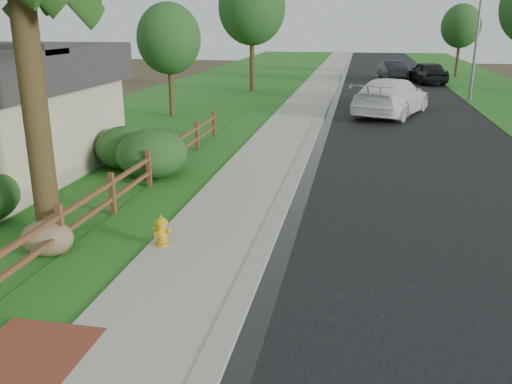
% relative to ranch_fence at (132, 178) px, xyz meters
% --- Properties ---
extents(ground, '(120.00, 120.00, 0.00)m').
position_rel_ranch_fence_xyz_m(ground, '(3.60, -6.40, -0.62)').
color(ground, '#3B3320').
extents(road, '(8.00, 90.00, 0.02)m').
position_rel_ranch_fence_xyz_m(road, '(8.20, 28.60, -0.61)').
color(road, black).
rests_on(road, ground).
extents(curb, '(0.40, 90.00, 0.12)m').
position_rel_ranch_fence_xyz_m(curb, '(4.00, 28.60, -0.56)').
color(curb, '#9A988C').
rests_on(curb, ground).
extents(wet_gutter, '(0.50, 90.00, 0.00)m').
position_rel_ranch_fence_xyz_m(wet_gutter, '(4.35, 28.60, -0.60)').
color(wet_gutter, black).
rests_on(wet_gutter, road).
extents(sidewalk, '(2.20, 90.00, 0.10)m').
position_rel_ranch_fence_xyz_m(sidewalk, '(2.70, 28.60, -0.57)').
color(sidewalk, '#A69E90').
rests_on(sidewalk, ground).
extents(grass_strip, '(1.60, 90.00, 0.06)m').
position_rel_ranch_fence_xyz_m(grass_strip, '(0.80, 28.60, -0.59)').
color(grass_strip, '#254F16').
rests_on(grass_strip, ground).
extents(lawn_near, '(9.00, 90.00, 0.04)m').
position_rel_ranch_fence_xyz_m(lawn_near, '(-4.40, 28.60, -0.60)').
color(lawn_near, '#254F16').
rests_on(lawn_near, ground).
extents(verge_far, '(6.00, 90.00, 0.04)m').
position_rel_ranch_fence_xyz_m(verge_far, '(15.10, 28.60, -0.60)').
color(verge_far, '#254F16').
rests_on(verge_far, ground).
extents(brick_patch, '(1.60, 2.40, 0.11)m').
position_rel_ranch_fence_xyz_m(brick_patch, '(1.40, -7.40, -0.56)').
color(brick_patch, brown).
rests_on(brick_patch, ground).
extents(ranch_fence, '(0.12, 16.92, 1.10)m').
position_rel_ranch_fence_xyz_m(ranch_fence, '(0.00, 0.00, 0.00)').
color(ranch_fence, '#472817').
rests_on(ranch_fence, ground).
extents(fire_hydrant, '(0.43, 0.35, 0.66)m').
position_rel_ranch_fence_xyz_m(fire_hydrant, '(1.90, -2.94, -0.22)').
color(fire_hydrant, gold).
rests_on(fire_hydrant, sidewalk).
extents(white_suv, '(4.57, 6.91, 1.86)m').
position_rel_ranch_fence_xyz_m(white_suv, '(7.41, 15.37, 0.33)').
color(white_suv, white).
rests_on(white_suv, road).
extents(dark_car_mid, '(3.07, 5.26, 1.68)m').
position_rel_ranch_fence_xyz_m(dark_car_mid, '(10.80, 30.89, 0.24)').
color(dark_car_mid, black).
rests_on(dark_car_mid, road).
extents(dark_car_far, '(2.34, 4.85, 1.53)m').
position_rel_ranch_fence_xyz_m(dark_car_far, '(8.39, 32.98, 0.17)').
color(dark_car_far, black).
rests_on(dark_car_far, road).
extents(streetlight, '(1.95, 0.28, 8.45)m').
position_rel_ranch_fence_xyz_m(streetlight, '(12.21, 21.65, 4.17)').
color(streetlight, slate).
rests_on(streetlight, ground).
extents(boulder, '(1.13, 0.87, 0.73)m').
position_rel_ranch_fence_xyz_m(boulder, '(-0.30, -3.65, -0.25)').
color(boulder, brown).
rests_on(boulder, ground).
extents(shrub_c, '(2.00, 2.00, 1.39)m').
position_rel_ranch_fence_xyz_m(shrub_c, '(-1.54, 3.12, 0.08)').
color(shrub_c, '#18431C').
rests_on(shrub_c, ground).
extents(shrub_d, '(2.26, 2.26, 1.48)m').
position_rel_ranch_fence_xyz_m(shrub_d, '(-0.30, 2.26, 0.12)').
color(shrub_d, '#18431C').
rests_on(shrub_d, ground).
extents(tree_near_left, '(3.10, 3.10, 5.50)m').
position_rel_ranch_fence_xyz_m(tree_near_left, '(-3.40, 12.99, 3.17)').
color(tree_near_left, '#392817').
rests_on(tree_near_left, ground).
extents(tree_mid_left, '(4.40, 4.40, 7.87)m').
position_rel_ranch_fence_xyz_m(tree_mid_left, '(-1.39, 23.67, 4.82)').
color(tree_mid_left, '#392817').
rests_on(tree_mid_left, ground).
extents(tree_far_right, '(3.26, 3.26, 6.00)m').
position_rel_ranch_fence_xyz_m(tree_far_right, '(13.83, 36.44, 3.58)').
color(tree_far_right, '#392817').
rests_on(tree_far_right, ground).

